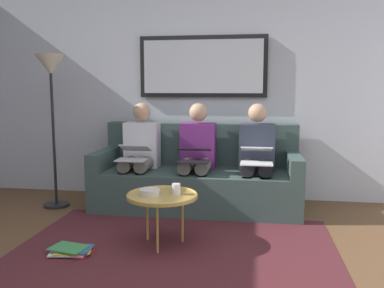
{
  "coord_description": "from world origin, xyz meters",
  "views": [
    {
      "loc": [
        -0.64,
        2.35,
        1.3
      ],
      "look_at": [
        0.0,
        -1.7,
        0.75
      ],
      "focal_mm": 38.9,
      "sensor_mm": 36.0,
      "label": 1
    }
  ],
  "objects_px": {
    "coffee_table": "(162,196)",
    "cup": "(176,189)",
    "person_left": "(257,154)",
    "standing_lamp": "(51,82)",
    "couch": "(198,178)",
    "person_right": "(140,151)",
    "framed_mirror": "(203,67)",
    "laptop_black": "(194,155)",
    "person_middle": "(197,153)",
    "laptop_silver": "(134,153)",
    "bowl": "(150,192)",
    "laptop_white": "(257,155)",
    "magazine_stack": "(72,250)"
  },
  "relations": [
    {
      "from": "cup",
      "to": "bowl",
      "type": "height_order",
      "value": "cup"
    },
    {
      "from": "couch",
      "to": "person_right",
      "type": "height_order",
      "value": "person_right"
    },
    {
      "from": "framed_mirror",
      "to": "cup",
      "type": "bearing_deg",
      "value": 89.63
    },
    {
      "from": "framed_mirror",
      "to": "person_left",
      "type": "distance_m",
      "value": 1.23
    },
    {
      "from": "couch",
      "to": "bowl",
      "type": "xyz_separation_m",
      "value": [
        0.22,
        1.25,
        0.15
      ]
    },
    {
      "from": "laptop_black",
      "to": "cup",
      "type": "bearing_deg",
      "value": 89.34
    },
    {
      "from": "coffee_table",
      "to": "person_middle",
      "type": "xyz_separation_m",
      "value": [
        -0.12,
        -1.15,
        0.19
      ]
    },
    {
      "from": "person_right",
      "to": "cup",
      "type": "bearing_deg",
      "value": 119.2
    },
    {
      "from": "couch",
      "to": "person_right",
      "type": "xyz_separation_m",
      "value": [
        0.64,
        0.07,
        0.3
      ]
    },
    {
      "from": "coffee_table",
      "to": "bowl",
      "type": "relative_size",
      "value": 3.43
    },
    {
      "from": "couch",
      "to": "framed_mirror",
      "type": "bearing_deg",
      "value": -90.0
    },
    {
      "from": "laptop_white",
      "to": "person_right",
      "type": "height_order",
      "value": "person_right"
    },
    {
      "from": "person_middle",
      "to": "person_right",
      "type": "bearing_deg",
      "value": 0.0
    },
    {
      "from": "laptop_white",
      "to": "person_middle",
      "type": "distance_m",
      "value": 0.68
    },
    {
      "from": "person_right",
      "to": "laptop_white",
      "type": "bearing_deg",
      "value": 169.62
    },
    {
      "from": "couch",
      "to": "person_left",
      "type": "xyz_separation_m",
      "value": [
        -0.64,
        0.07,
        0.3
      ]
    },
    {
      "from": "coffee_table",
      "to": "magazine_stack",
      "type": "distance_m",
      "value": 0.83
    },
    {
      "from": "person_right",
      "to": "magazine_stack",
      "type": "xyz_separation_m",
      "value": [
        0.16,
        1.44,
        -0.58
      ]
    },
    {
      "from": "bowl",
      "to": "laptop_black",
      "type": "bearing_deg",
      "value": -103.2
    },
    {
      "from": "couch",
      "to": "coffee_table",
      "type": "distance_m",
      "value": 1.23
    },
    {
      "from": "couch",
      "to": "person_middle",
      "type": "height_order",
      "value": "person_middle"
    },
    {
      "from": "person_middle",
      "to": "person_right",
      "type": "height_order",
      "value": "same"
    },
    {
      "from": "person_left",
      "to": "standing_lamp",
      "type": "relative_size",
      "value": 0.69
    },
    {
      "from": "laptop_white",
      "to": "magazine_stack",
      "type": "relative_size",
      "value": 1.09
    },
    {
      "from": "couch",
      "to": "laptop_silver",
      "type": "relative_size",
      "value": 6.17
    },
    {
      "from": "cup",
      "to": "person_right",
      "type": "distance_m",
      "value": 1.3
    },
    {
      "from": "person_left",
      "to": "couch",
      "type": "bearing_deg",
      "value": -6.13
    },
    {
      "from": "laptop_black",
      "to": "magazine_stack",
      "type": "bearing_deg",
      "value": 56.26
    },
    {
      "from": "bowl",
      "to": "magazine_stack",
      "type": "distance_m",
      "value": 0.76
    },
    {
      "from": "couch",
      "to": "laptop_white",
      "type": "distance_m",
      "value": 0.78
    },
    {
      "from": "framed_mirror",
      "to": "laptop_white",
      "type": "distance_m",
      "value": 1.31
    },
    {
      "from": "cup",
      "to": "person_left",
      "type": "distance_m",
      "value": 1.31
    },
    {
      "from": "bowl",
      "to": "laptop_silver",
      "type": "relative_size",
      "value": 0.48
    },
    {
      "from": "couch",
      "to": "cup",
      "type": "height_order",
      "value": "couch"
    },
    {
      "from": "framed_mirror",
      "to": "magazine_stack",
      "type": "distance_m",
      "value": 2.56
    },
    {
      "from": "couch",
      "to": "laptop_white",
      "type": "xyz_separation_m",
      "value": [
        -0.64,
        0.3,
        0.32
      ]
    },
    {
      "from": "person_middle",
      "to": "laptop_black",
      "type": "bearing_deg",
      "value": 90.0
    },
    {
      "from": "coffee_table",
      "to": "laptop_white",
      "type": "xyz_separation_m",
      "value": [
        -0.76,
        -0.91,
        0.21
      ]
    },
    {
      "from": "person_left",
      "to": "laptop_white",
      "type": "distance_m",
      "value": 0.24
    },
    {
      "from": "cup",
      "to": "person_right",
      "type": "height_order",
      "value": "person_right"
    },
    {
      "from": "person_middle",
      "to": "magazine_stack",
      "type": "bearing_deg",
      "value": 61.08
    },
    {
      "from": "person_middle",
      "to": "laptop_silver",
      "type": "xyz_separation_m",
      "value": [
        0.64,
        0.24,
        0.02
      ]
    },
    {
      "from": "bowl",
      "to": "person_middle",
      "type": "distance_m",
      "value": 1.21
    },
    {
      "from": "laptop_white",
      "to": "coffee_table",
      "type": "bearing_deg",
      "value": 50.13
    },
    {
      "from": "bowl",
      "to": "coffee_table",
      "type": "bearing_deg",
      "value": -160.01
    },
    {
      "from": "coffee_table",
      "to": "cup",
      "type": "height_order",
      "value": "cup"
    },
    {
      "from": "person_left",
      "to": "standing_lamp",
      "type": "height_order",
      "value": "standing_lamp"
    },
    {
      "from": "person_left",
      "to": "laptop_black",
      "type": "xyz_separation_m",
      "value": [
        0.64,
        0.25,
        0.02
      ]
    },
    {
      "from": "person_left",
      "to": "framed_mirror",
      "type": "bearing_deg",
      "value": -35.52
    },
    {
      "from": "coffee_table",
      "to": "laptop_silver",
      "type": "xyz_separation_m",
      "value": [
        0.52,
        -0.91,
        0.2
      ]
    }
  ]
}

